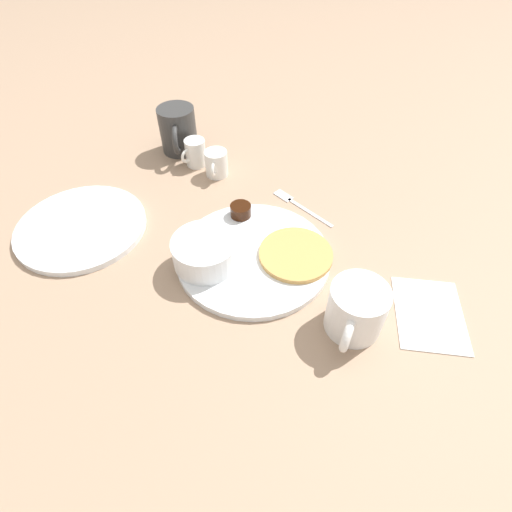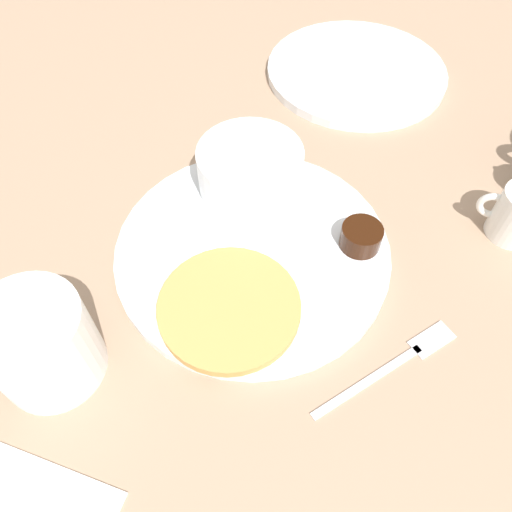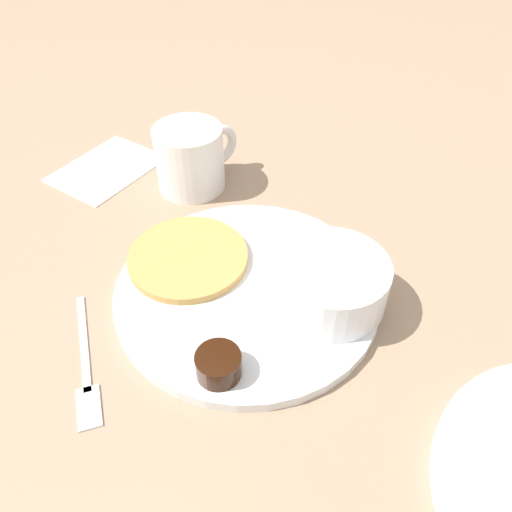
# 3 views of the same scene
# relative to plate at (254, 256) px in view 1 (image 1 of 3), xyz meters

# --- Properties ---
(ground_plane) EXTENTS (4.00, 4.00, 0.00)m
(ground_plane) POSITION_rel_plate_xyz_m (0.00, 0.00, -0.01)
(ground_plane) COLOR #9E7F66
(plate) EXTENTS (0.27, 0.27, 0.01)m
(plate) POSITION_rel_plate_xyz_m (0.00, 0.00, 0.00)
(plate) COLOR white
(plate) RESTS_ON ground_plane
(pancake_stack) EXTENTS (0.13, 0.13, 0.01)m
(pancake_stack) POSITION_rel_plate_xyz_m (0.01, 0.07, 0.01)
(pancake_stack) COLOR tan
(pancake_stack) RESTS_ON plate
(bowl) EXTENTS (0.11, 0.11, 0.05)m
(bowl) POSITION_rel_plate_xyz_m (0.02, -0.08, 0.03)
(bowl) COLOR white
(bowl) RESTS_ON plate
(syrup_cup) EXTENTS (0.04, 0.04, 0.02)m
(syrup_cup) POSITION_rel_plate_xyz_m (-0.10, -0.02, 0.02)
(syrup_cup) COLOR black
(syrup_cup) RESTS_ON plate
(butter_ramekin) EXTENTS (0.04, 0.04, 0.04)m
(butter_ramekin) POSITION_rel_plate_xyz_m (0.01, -0.11, 0.02)
(butter_ramekin) COLOR white
(butter_ramekin) RESTS_ON plate
(coffee_mug) EXTENTS (0.11, 0.09, 0.08)m
(coffee_mug) POSITION_rel_plate_xyz_m (0.15, 0.15, 0.04)
(coffee_mug) COLOR white
(coffee_mug) RESTS_ON ground_plane
(creamer_pitcher_near) EXTENTS (0.07, 0.05, 0.06)m
(creamer_pitcher_near) POSITION_rel_plate_xyz_m (-0.26, -0.08, 0.02)
(creamer_pitcher_near) COLOR white
(creamer_pitcher_near) RESTS_ON ground_plane
(creamer_pitcher_far) EXTENTS (0.06, 0.05, 0.06)m
(creamer_pitcher_far) POSITION_rel_plate_xyz_m (-0.30, -0.13, 0.03)
(creamer_pitcher_far) COLOR white
(creamer_pitcher_far) RESTS_ON ground_plane
(fork) EXTENTS (0.12, 0.11, 0.00)m
(fork) POSITION_rel_plate_xyz_m (-0.15, 0.09, -0.00)
(fork) COLOR silver
(fork) RESTS_ON ground_plane
(napkin) EXTENTS (0.15, 0.12, 0.00)m
(napkin) POSITION_rel_plate_xyz_m (0.12, 0.28, -0.00)
(napkin) COLOR white
(napkin) RESTS_ON ground_plane
(second_mug) EXTENTS (0.12, 0.08, 0.10)m
(second_mug) POSITION_rel_plate_xyz_m (-0.36, -0.17, 0.05)
(second_mug) COLOR #333333
(second_mug) RESTS_ON ground_plane
(far_plate) EXTENTS (0.24, 0.24, 0.01)m
(far_plate) POSITION_rel_plate_xyz_m (-0.08, -0.33, 0.00)
(far_plate) COLOR white
(far_plate) RESTS_ON ground_plane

